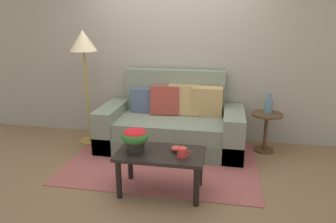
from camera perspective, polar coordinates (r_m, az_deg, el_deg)
name	(u,v)px	position (r m, az deg, el deg)	size (l,w,h in m)	color
ground_plane	(161,165)	(4.09, -1.30, -9.81)	(14.00, 14.00, 0.00)	brown
wall_back	(176,45)	(4.80, 1.41, 12.15)	(6.40, 0.12, 2.89)	gray
area_rug	(162,162)	(4.16, -1.08, -9.28)	(2.44, 1.66, 0.01)	#994C47
couch	(172,125)	(4.54, 0.74, -2.49)	(2.04, 0.94, 1.10)	#626B59
coffee_table	(161,159)	(3.36, -1.35, -8.73)	(0.93, 0.53, 0.47)	black
side_table	(266,125)	(4.58, 17.55, -2.41)	(0.43, 0.43, 0.56)	#4C331E
floor_lamp	(84,49)	(4.64, -15.20, 10.98)	(0.38, 0.38, 1.68)	olive
potted_plant	(135,137)	(3.32, -6.05, -4.73)	(0.29, 0.29, 0.25)	black
coffee_mug	(182,153)	(3.19, 2.65, -7.52)	(0.14, 0.09, 0.10)	red
snack_bowl	(176,148)	(3.33, 1.52, -6.78)	(0.11, 0.11, 0.06)	#B2382D
table_vase	(269,105)	(4.51, 17.96, 1.08)	(0.11, 0.11, 0.28)	slate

